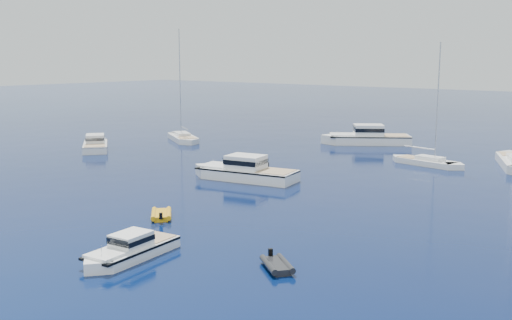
# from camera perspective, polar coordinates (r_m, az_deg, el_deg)

# --- Properties ---
(motor_cruiser_near) EXTENTS (3.18, 7.61, 1.94)m
(motor_cruiser_near) POSITION_cam_1_polar(r_m,az_deg,el_deg) (36.58, -11.87, -9.11)
(motor_cruiser_near) COLOR white
(motor_cruiser_near) RESTS_ON ground
(motor_cruiser_centre) EXTENTS (12.06, 5.76, 3.04)m
(motor_cruiser_centre) POSITION_cam_1_polar(r_m,az_deg,el_deg) (58.25, -1.17, -1.84)
(motor_cruiser_centre) COLOR white
(motor_cruiser_centre) RESTS_ON ground
(motor_cruiser_far_l) EXTENTS (9.47, 8.26, 2.54)m
(motor_cruiser_far_l) POSITION_cam_1_polar(r_m,az_deg,el_deg) (79.64, -14.97, 0.96)
(motor_cruiser_far_l) COLOR white
(motor_cruiser_far_l) RESTS_ON ground
(motor_cruiser_distant) EXTENTS (12.76, 10.80, 3.39)m
(motor_cruiser_distant) POSITION_cam_1_polar(r_m,az_deg,el_deg) (83.41, 10.41, 1.52)
(motor_cruiser_distant) COLOR white
(motor_cruiser_distant) RESTS_ON ground
(motor_cruiser_horizon) EXTENTS (4.59, 8.48, 2.13)m
(motor_cruiser_horizon) POSITION_cam_1_polar(r_m,az_deg,el_deg) (86.91, 10.62, 1.84)
(motor_cruiser_horizon) COLOR white
(motor_cruiser_horizon) RESTS_ON ground
(sailboat_centre) EXTENTS (9.64, 3.90, 13.78)m
(sailboat_centre) POSITION_cam_1_polar(r_m,az_deg,el_deg) (68.55, 15.90, -0.46)
(sailboat_centre) COLOR white
(sailboat_centre) RESTS_ON ground
(sailboat_far_l) EXTENTS (10.89, 8.17, 16.18)m
(sailboat_far_l) POSITION_cam_1_polar(r_m,az_deg,el_deg) (85.94, -6.95, 1.85)
(sailboat_far_l) COLOR white
(sailboat_far_l) RESTS_ON ground
(tender_yellow) EXTENTS (3.43, 3.37, 0.95)m
(tender_yellow) POSITION_cam_1_polar(r_m,az_deg,el_deg) (45.10, -8.97, -5.40)
(tender_yellow) COLOR #E8A10D
(tender_yellow) RESTS_ON ground
(tender_grey_near) EXTENTS (3.19, 2.95, 0.95)m
(tender_grey_near) POSITION_cam_1_polar(r_m,az_deg,el_deg) (34.11, 2.01, -10.30)
(tender_grey_near) COLOR black
(tender_grey_near) RESTS_ON ground
(tender_grey_far) EXTENTS (3.73, 3.14, 0.95)m
(tender_grey_far) POSITION_cam_1_polar(r_m,az_deg,el_deg) (63.67, -0.30, -0.84)
(tender_grey_far) COLOR black
(tender_grey_far) RESTS_ON ground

